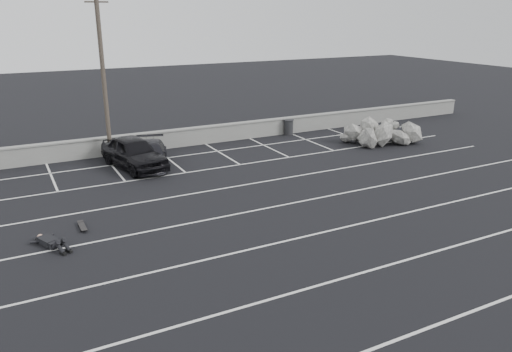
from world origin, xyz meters
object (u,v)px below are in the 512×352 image
car_left (134,152)px  person (47,238)px  car_right (150,155)px  trash_bin (289,127)px  utility_pole (104,78)px  riprap_pile (382,136)px  skateboard (82,226)px

car_left → person: size_ratio=1.86×
car_right → trash_bin: 10.30m
car_left → trash_bin: 11.02m
car_right → utility_pole: (-1.52, 2.29, 3.76)m
car_right → person: bearing=-110.7°
riprap_pile → person: bearing=-164.5°
utility_pole → person: utility_pole is taller
trash_bin → riprap_pile: bearing=-51.6°
car_left → utility_pole: (-0.75, 2.16, 3.58)m
trash_bin → person: trash_bin is taller
car_left → person: bearing=-136.0°
riprap_pile → person: (-19.37, -5.37, -0.25)m
riprap_pile → car_right: bearing=171.7°
riprap_pile → skateboard: riprap_pile is taller
car_right → skateboard: bearing=-107.2°
utility_pole → trash_bin: (11.47, 0.40, -3.87)m
car_left → trash_bin: (10.72, 2.56, -0.29)m
trash_bin → skateboard: (-14.38, -9.22, -0.43)m
trash_bin → utility_pole: bearing=-178.0°
skateboard → riprap_pile: bearing=13.8°
trash_bin → skateboard: 17.09m
trash_bin → skateboard: trash_bin is taller
utility_pole → riprap_pile: utility_pole is taller
car_left → riprap_pile: 14.59m
trash_bin → skateboard: size_ratio=1.20×
car_right → trash_bin: (9.94, 2.69, -0.11)m
utility_pole → trash_bin: 12.11m
trash_bin → person: size_ratio=0.40×
riprap_pile → person: 20.10m
utility_pole → riprap_pile: bearing=-15.8°
utility_pole → skateboard: bearing=-108.3°
utility_pole → person: size_ratio=3.42×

